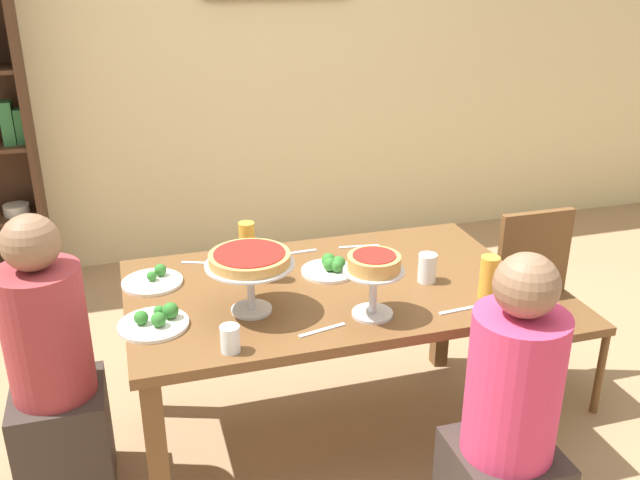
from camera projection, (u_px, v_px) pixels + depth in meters
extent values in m
plane|color=#9E7A56|center=(326.00, 436.00, 3.06)|extent=(12.00, 12.00, 0.00)
cube|color=beige|center=(226.00, 43.00, 4.46)|extent=(8.00, 0.12, 2.80)
cube|color=brown|center=(327.00, 289.00, 2.78)|extent=(1.56, 0.93, 0.04)
cube|color=brown|center=(158.00, 465.00, 2.38)|extent=(0.07, 0.07, 0.70)
cube|color=brown|center=(532.00, 394.00, 2.76)|extent=(0.07, 0.07, 0.70)
cube|color=brown|center=(144.00, 345.00, 3.09)|extent=(0.07, 0.07, 0.70)
cube|color=brown|center=(442.00, 302.00, 3.47)|extent=(0.07, 0.07, 0.70)
cube|color=#422819|center=(26.00, 109.00, 4.06)|extent=(0.03, 0.30, 2.20)
cylinder|color=beige|center=(17.00, 209.00, 4.26)|extent=(0.15, 0.15, 0.06)
cube|color=#2D6B38|center=(8.00, 122.00, 4.06)|extent=(0.07, 0.13, 0.25)
cube|color=#2D6B38|center=(22.00, 126.00, 4.09)|extent=(0.07, 0.12, 0.20)
cube|color=#382D28|center=(65.00, 440.00, 2.69)|extent=(0.34, 0.34, 0.45)
cylinder|color=#993338|center=(46.00, 333.00, 2.51)|extent=(0.30, 0.30, 0.50)
sphere|color=#846047|center=(30.00, 243.00, 2.37)|extent=(0.20, 0.20, 0.20)
cylinder|color=#D63866|center=(514.00, 385.00, 2.21)|extent=(0.30, 0.30, 0.50)
sphere|color=#846047|center=(527.00, 285.00, 2.07)|extent=(0.20, 0.20, 0.20)
cube|color=brown|center=(550.00, 317.00, 3.17)|extent=(0.40, 0.40, 0.04)
cube|color=brown|center=(534.00, 255.00, 3.24)|extent=(0.36, 0.04, 0.42)
cylinder|color=brown|center=(600.00, 374.00, 3.14)|extent=(0.04, 0.04, 0.41)
cylinder|color=brown|center=(531.00, 386.00, 3.05)|extent=(0.04, 0.04, 0.41)
cylinder|color=brown|center=(555.00, 335.00, 3.45)|extent=(0.04, 0.04, 0.41)
cylinder|color=brown|center=(491.00, 346.00, 3.36)|extent=(0.04, 0.04, 0.41)
cylinder|color=silver|center=(252.00, 309.00, 2.57)|extent=(0.15, 0.15, 0.01)
cylinder|color=silver|center=(251.00, 287.00, 2.53)|extent=(0.03, 0.03, 0.17)
cylinder|color=silver|center=(250.00, 264.00, 2.50)|extent=(0.32, 0.32, 0.01)
cylinder|color=tan|center=(249.00, 258.00, 2.49)|extent=(0.29, 0.29, 0.04)
cylinder|color=maroon|center=(249.00, 253.00, 2.48)|extent=(0.26, 0.26, 0.00)
cylinder|color=silver|center=(372.00, 313.00, 2.54)|extent=(0.15, 0.15, 0.01)
cylinder|color=silver|center=(373.00, 292.00, 2.51)|extent=(0.03, 0.03, 0.16)
cylinder|color=silver|center=(374.00, 271.00, 2.48)|extent=(0.22, 0.22, 0.01)
cylinder|color=tan|center=(374.00, 263.00, 2.46)|extent=(0.19, 0.19, 0.05)
cylinder|color=maroon|center=(374.00, 255.00, 2.45)|extent=(0.15, 0.15, 0.00)
cylinder|color=white|center=(328.00, 271.00, 2.87)|extent=(0.22, 0.22, 0.01)
sphere|color=#2D7028|center=(337.00, 266.00, 2.84)|extent=(0.05, 0.05, 0.05)
sphere|color=#2D7028|center=(330.00, 265.00, 2.85)|extent=(0.05, 0.05, 0.05)
sphere|color=#2D7028|center=(339.00, 263.00, 2.86)|extent=(0.06, 0.06, 0.06)
sphere|color=#2D7028|center=(328.00, 260.00, 2.88)|extent=(0.06, 0.06, 0.06)
cylinder|color=white|center=(152.00, 282.00, 2.77)|extent=(0.24, 0.24, 0.01)
sphere|color=#2D7028|center=(160.00, 270.00, 2.81)|extent=(0.05, 0.05, 0.05)
sphere|color=#2D7028|center=(152.00, 276.00, 2.77)|extent=(0.04, 0.04, 0.04)
cylinder|color=white|center=(153.00, 325.00, 2.46)|extent=(0.25, 0.25, 0.01)
sphere|color=#2D7028|center=(159.00, 311.00, 2.50)|extent=(0.04, 0.04, 0.04)
sphere|color=#2D7028|center=(170.00, 310.00, 2.49)|extent=(0.06, 0.06, 0.06)
sphere|color=#2D7028|center=(158.00, 320.00, 2.43)|extent=(0.05, 0.05, 0.05)
sphere|color=#2D7028|center=(141.00, 318.00, 2.45)|extent=(0.05, 0.05, 0.05)
cylinder|color=gold|center=(489.00, 277.00, 2.64)|extent=(0.07, 0.07, 0.17)
cylinder|color=gold|center=(247.00, 238.00, 3.03)|extent=(0.07, 0.07, 0.14)
cylinder|color=gold|center=(266.00, 261.00, 2.78)|extent=(0.07, 0.07, 0.16)
cylinder|color=white|center=(427.00, 268.00, 2.78)|extent=(0.07, 0.07, 0.12)
cylinder|color=white|center=(238.00, 264.00, 2.81)|extent=(0.07, 0.07, 0.11)
cylinder|color=white|center=(230.00, 339.00, 2.30)|extent=(0.07, 0.07, 0.09)
cube|color=silver|center=(461.00, 310.00, 2.58)|extent=(0.18, 0.03, 0.00)
cube|color=silver|center=(359.00, 246.00, 3.11)|extent=(0.18, 0.04, 0.00)
cube|color=silver|center=(322.00, 330.00, 2.44)|extent=(0.18, 0.06, 0.00)
cube|color=silver|center=(202.00, 263.00, 2.95)|extent=(0.17, 0.08, 0.00)
cube|color=silver|center=(297.00, 253.00, 3.05)|extent=(0.18, 0.03, 0.00)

